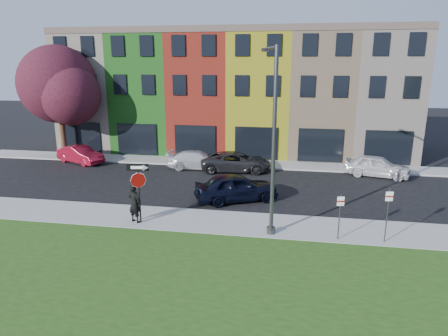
% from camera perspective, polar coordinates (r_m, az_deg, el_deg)
% --- Properties ---
extents(ground, '(120.00, 120.00, 0.00)m').
position_cam_1_polar(ground, '(17.23, -0.52, -11.92)').
color(ground, black).
rests_on(ground, ground).
extents(sidewalk_near, '(40.00, 3.00, 0.12)m').
position_cam_1_polar(sidewalk_near, '(19.71, 6.84, -8.24)').
color(sidewalk_near, gray).
rests_on(sidewalk_near, ground).
extents(sidewalk_far, '(40.00, 2.40, 0.12)m').
position_cam_1_polar(sidewalk_far, '(31.62, -1.05, 0.79)').
color(sidewalk_far, gray).
rests_on(sidewalk_far, ground).
extents(rowhouse_block, '(30.00, 10.12, 10.00)m').
position_cam_1_polar(rowhouse_block, '(36.79, 1.51, 10.57)').
color(rowhouse_block, beige).
rests_on(rowhouse_block, ground).
extents(stop_sign, '(1.04, 0.23, 2.98)m').
position_cam_1_polar(stop_sign, '(19.55, -12.14, -1.85)').
color(stop_sign, black).
rests_on(stop_sign, sidewalk_near).
extents(man, '(1.04, 0.96, 1.95)m').
position_cam_1_polar(man, '(20.05, -12.67, -4.92)').
color(man, black).
rests_on(man, sidewalk_near).
extents(sedan_near, '(5.57, 6.24, 1.63)m').
position_cam_1_polar(sedan_near, '(22.93, 1.79, -2.77)').
color(sedan_near, black).
rests_on(sedan_near, ground).
extents(parked_car_red, '(4.46, 5.20, 1.37)m').
position_cam_1_polar(parked_car_red, '(33.55, -19.84, 1.82)').
color(parked_car_red, maroon).
rests_on(parked_car_red, ground).
extents(parked_car_silver, '(2.54, 4.83, 1.32)m').
position_cam_1_polar(parked_car_silver, '(29.96, -3.73, 1.14)').
color(parked_car_silver, silver).
rests_on(parked_car_silver, ground).
extents(parked_car_dark, '(3.44, 5.61, 1.42)m').
position_cam_1_polar(parked_car_dark, '(29.21, 1.72, 0.91)').
color(parked_car_dark, black).
rests_on(parked_car_dark, ground).
extents(parked_car_white, '(3.95, 5.25, 1.49)m').
position_cam_1_polar(parked_car_white, '(29.78, 21.04, 0.25)').
color(parked_car_white, silver).
rests_on(parked_car_white, ground).
extents(street_lamp, '(1.02, 2.51, 8.34)m').
position_cam_1_polar(street_lamp, '(17.71, 6.96, 3.57)').
color(street_lamp, '#414346').
rests_on(street_lamp, sidewalk_near).
extents(parking_sign_a, '(0.32, 0.12, 2.09)m').
position_cam_1_polar(parking_sign_a, '(18.30, 16.22, -5.99)').
color(parking_sign_a, '#414346').
rests_on(parking_sign_a, sidewalk_near).
extents(parking_sign_b, '(0.32, 0.11, 2.46)m').
position_cam_1_polar(parking_sign_b, '(18.63, 22.36, -5.51)').
color(parking_sign_b, '#414346').
rests_on(parking_sign_b, sidewalk_near).
extents(tree_purple, '(7.49, 6.55, 9.02)m').
position_cam_1_polar(tree_purple, '(35.62, -22.40, 10.73)').
color(tree_purple, '#311C10').
rests_on(tree_purple, sidewalk_far).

